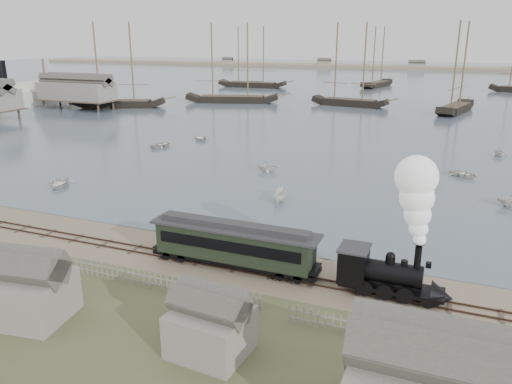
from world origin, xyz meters
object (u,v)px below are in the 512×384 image
at_px(locomotive, 408,239).
at_px(passenger_coach, 234,243).
at_px(beached_dinghy, 234,245).
at_px(steamship, 3,84).

xyz_separation_m(locomotive, passenger_coach, (-12.15, 0.00, -2.28)).
relative_size(beached_dinghy, steamship, 0.07).
bearing_deg(passenger_coach, beached_dinghy, 115.22).
bearing_deg(steamship, locomotive, -102.22).
relative_size(passenger_coach, beached_dinghy, 3.46).
xyz_separation_m(beached_dinghy, steamship, (-86.44, 56.34, 5.22)).
relative_size(locomotive, passenger_coach, 0.72).
bearing_deg(locomotive, beached_dinghy, 167.43).
bearing_deg(locomotive, steamship, 149.31).
bearing_deg(steamship, beached_dinghy, -104.63).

